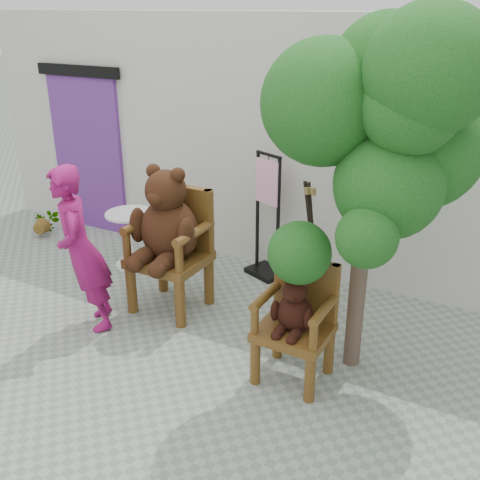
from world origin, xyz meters
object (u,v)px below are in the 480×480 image
(display_stand, at_px, (267,230))
(stool_bucket, at_px, (310,256))
(chair_small, at_px, (297,314))
(tree, at_px, (380,122))
(person, at_px, (81,250))
(cafe_table, at_px, (131,233))
(chair_big, at_px, (169,230))

(display_stand, xyz_separation_m, stool_bucket, (0.77, -0.57, 0.06))
(chair_small, xyz_separation_m, tree, (0.46, 0.37, 1.62))
(tree, bearing_deg, person, -166.99)
(chair_small, bearing_deg, cafe_table, 157.26)
(person, xyz_separation_m, cafe_table, (-0.53, 1.38, -0.41))
(display_stand, relative_size, tree, 0.49)
(display_stand, distance_m, tree, 2.64)
(cafe_table, relative_size, tree, 0.23)
(cafe_table, height_order, tree, tree)
(chair_big, distance_m, tree, 2.52)
(person, relative_size, stool_bucket, 1.17)
(stool_bucket, bearing_deg, cafe_table, 179.85)
(stool_bucket, bearing_deg, chair_big, -154.30)
(chair_big, bearing_deg, chair_small, -16.58)
(cafe_table, bearing_deg, person, -69.04)
(person, distance_m, cafe_table, 1.53)
(chair_big, height_order, stool_bucket, chair_big)
(person, bearing_deg, chair_small, 52.84)
(person, xyz_separation_m, stool_bucket, (1.85, 1.38, -0.21))
(stool_bucket, distance_m, tree, 1.94)
(chair_big, xyz_separation_m, tree, (2.13, -0.12, 1.33))
(display_stand, bearing_deg, chair_big, -92.99)
(chair_big, relative_size, cafe_table, 2.26)
(person, relative_size, tree, 0.54)
(cafe_table, height_order, stool_bucket, stool_bucket)
(person, distance_m, display_stand, 2.24)
(chair_small, bearing_deg, person, -173.72)
(display_stand, bearing_deg, person, -97.36)
(tree, bearing_deg, cafe_table, 166.45)
(chair_big, height_order, chair_small, chair_big)
(display_stand, bearing_deg, tree, -18.46)
(chair_small, relative_size, stool_bucket, 0.73)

